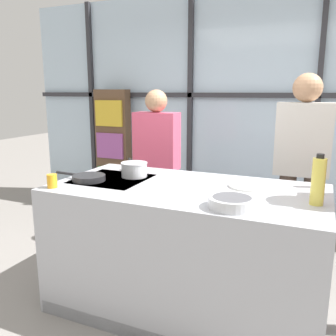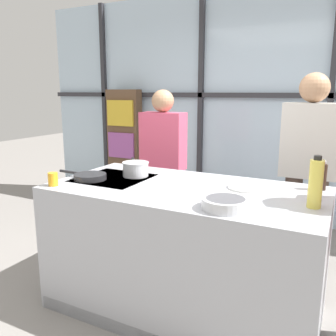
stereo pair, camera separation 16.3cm
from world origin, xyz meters
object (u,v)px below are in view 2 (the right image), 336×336
at_px(spectator_far_left, 163,159).
at_px(white_plate, 248,187).
at_px(pepper_grinder, 323,176).
at_px(saucepan, 136,169).
at_px(mixing_bowl, 225,203).
at_px(juice_glass_near, 53,179).
at_px(spectator_center_left, 308,163).
at_px(frying_pan, 89,176).
at_px(oil_bottle, 316,183).

distance_m(spectator_far_left, white_plate, 1.38).
bearing_deg(pepper_grinder, saucepan, -169.96).
bearing_deg(pepper_grinder, spectator_far_left, 157.81).
height_order(spectator_far_left, saucepan, spectator_far_left).
bearing_deg(saucepan, white_plate, 2.87).
height_order(mixing_bowl, pepper_grinder, pepper_grinder).
relative_size(white_plate, pepper_grinder, 1.31).
bearing_deg(pepper_grinder, juice_glass_near, -156.15).
distance_m(spectator_center_left, pepper_grinder, 0.65).
xyz_separation_m(spectator_center_left, juice_glass_near, (-1.54, -1.39, -0.01)).
relative_size(spectator_center_left, frying_pan, 3.94).
bearing_deg(juice_glass_near, oil_bottle, 10.84).
xyz_separation_m(spectator_far_left, mixing_bowl, (1.10, -1.32, 0.06)).
height_order(mixing_bowl, oil_bottle, oil_bottle).
height_order(spectator_center_left, white_plate, spectator_center_left).
bearing_deg(saucepan, frying_pan, -135.41).
bearing_deg(oil_bottle, spectator_far_left, 145.49).
distance_m(mixing_bowl, pepper_grinder, 0.82).
relative_size(mixing_bowl, oil_bottle, 0.90).
bearing_deg(pepper_grinder, spectator_center_left, 103.72).
height_order(white_plate, oil_bottle, oil_bottle).
distance_m(spectator_far_left, oil_bottle, 1.88).
distance_m(saucepan, oil_bottle, 1.34).
bearing_deg(juice_glass_near, spectator_far_left, 84.03).
height_order(saucepan, juice_glass_near, saucepan).
bearing_deg(juice_glass_near, mixing_bowl, 3.08).
relative_size(frying_pan, pepper_grinder, 2.12).
relative_size(saucepan, white_plate, 1.22).
height_order(white_plate, pepper_grinder, pepper_grinder).
bearing_deg(pepper_grinder, mixing_bowl, -123.58).
height_order(frying_pan, oil_bottle, oil_bottle).
relative_size(frying_pan, mixing_bowl, 1.60).
bearing_deg(spectator_center_left, pepper_grinder, 103.72).
distance_m(mixing_bowl, juice_glass_near, 1.25).
bearing_deg(spectator_far_left, oil_bottle, 145.49).
distance_m(white_plate, mixing_bowl, 0.49).
xyz_separation_m(saucepan, white_plate, (0.88, 0.04, -0.05)).
bearing_deg(spectator_far_left, frying_pan, 88.13).
bearing_deg(saucepan, mixing_bowl, -26.92).
bearing_deg(oil_bottle, pepper_grinder, 88.66).
relative_size(oil_bottle, juice_glass_near, 3.20).
relative_size(pepper_grinder, juice_glass_near, 2.19).
xyz_separation_m(frying_pan, oil_bottle, (1.58, 0.06, 0.12)).
relative_size(saucepan, oil_bottle, 1.09).
relative_size(spectator_far_left, spectator_center_left, 0.92).
bearing_deg(saucepan, oil_bottle, -8.20).
xyz_separation_m(pepper_grinder, juice_glass_near, (-1.70, -0.75, -0.05)).
relative_size(white_plate, oil_bottle, 0.90).
distance_m(spectator_far_left, mixing_bowl, 1.72).
xyz_separation_m(oil_bottle, juice_glass_near, (-1.69, -0.32, -0.10)).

